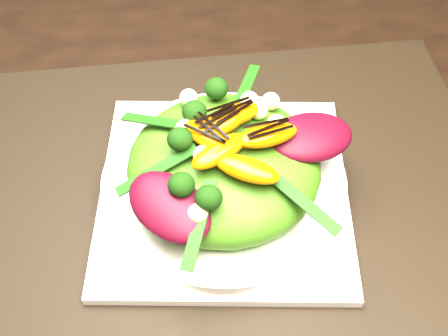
{
  "coord_description": "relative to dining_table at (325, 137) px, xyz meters",
  "views": [
    {
      "loc": [
        -0.15,
        -0.45,
        1.24
      ],
      "look_at": [
        -0.12,
        -0.09,
        0.8
      ],
      "focal_mm": 48.0,
      "sensor_mm": 36.0,
      "label": 1
    }
  ],
  "objects": [
    {
      "name": "radicchio_leaf",
      "position": [
        -0.04,
        -0.08,
        0.09
      ],
      "size": [
        0.09,
        0.07,
        0.02
      ],
      "primitive_type": "ellipsoid",
      "rotation": [
        0.0,
        0.0,
        0.26
      ],
      "color": "#430714",
      "rests_on": "lettuce_mound"
    },
    {
      "name": "macadamia_nut",
      "position": [
        -0.09,
        -0.13,
        0.11
      ],
      "size": [
        0.02,
        0.02,
        0.02
      ],
      "primitive_type": "sphere",
      "rotation": [
        0.0,
        0.0,
        0.36
      ],
      "color": "beige",
      "rests_on": "lettuce_mound"
    },
    {
      "name": "broccoli_floret",
      "position": [
        -0.19,
        -0.05,
        0.1
      ],
      "size": [
        0.04,
        0.04,
        0.03
      ],
      "primitive_type": "sphere",
      "rotation": [
        0.0,
        0.0,
        -0.21
      ],
      "color": "black",
      "rests_on": "lettuce_mound"
    },
    {
      "name": "dining_table",
      "position": [
        0.0,
        0.0,
        0.0
      ],
      "size": [
        1.6,
        0.9,
        0.75
      ],
      "primitive_type": "cube",
      "color": "black",
      "rests_on": "floor"
    },
    {
      "name": "placemat",
      "position": [
        -0.12,
        -0.09,
        0.02
      ],
      "size": [
        0.57,
        0.45,
        0.0
      ],
      "primitive_type": "cube",
      "rotation": [
        0.0,
        0.0,
        0.05
      ],
      "color": "black",
      "rests_on": "dining_table"
    },
    {
      "name": "lettuce_mound",
      "position": [
        -0.12,
        -0.09,
        0.07
      ],
      "size": [
        0.2,
        0.2,
        0.06
      ],
      "primitive_type": "ellipsoid",
      "rotation": [
        0.0,
        0.0,
        -0.07
      ],
      "color": "#457B17",
      "rests_on": "salad_bowl"
    },
    {
      "name": "salad_bowl",
      "position": [
        -0.12,
        -0.09,
        0.04
      ],
      "size": [
        0.25,
        0.25,
        0.02
      ],
      "primitive_type": "cylinder",
      "rotation": [
        0.0,
        0.0,
        -0.04
      ],
      "color": "white",
      "rests_on": "plate_base"
    },
    {
      "name": "plate_base",
      "position": [
        -0.12,
        -0.09,
        0.03
      ],
      "size": [
        0.26,
        0.26,
        0.01
      ],
      "primitive_type": "cube",
      "rotation": [
        0.0,
        0.0,
        -0.09
      ],
      "color": "white",
      "rests_on": "placemat"
    },
    {
      "name": "balsamic_drizzle",
      "position": [
        -0.13,
        -0.06,
        0.12
      ],
      "size": [
        0.05,
        0.01,
        0.0
      ],
      "primitive_type": "cube",
      "rotation": [
        0.0,
        0.0,
        0.13
      ],
      "color": "black",
      "rests_on": "orange_segment"
    },
    {
      "name": "orange_segment",
      "position": [
        -0.13,
        -0.06,
        0.11
      ],
      "size": [
        0.06,
        0.03,
        0.02
      ],
      "primitive_type": "ellipsoid",
      "rotation": [
        0.0,
        0.0,
        0.13
      ],
      "color": "#D76403",
      "rests_on": "lettuce_mound"
    }
  ]
}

